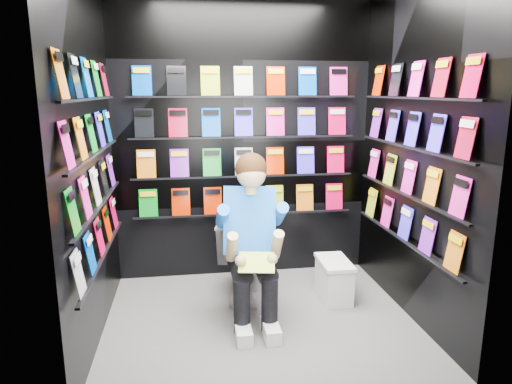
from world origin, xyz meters
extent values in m
plane|color=#5A5A58|center=(0.00, 0.00, 0.00)|extent=(2.40, 2.40, 0.00)
cube|color=black|center=(0.00, 1.00, 1.30)|extent=(2.40, 0.04, 2.60)
cube|color=black|center=(0.00, -1.00, 1.30)|extent=(2.40, 0.04, 2.60)
cube|color=black|center=(-1.20, 0.00, 1.30)|extent=(0.04, 2.00, 2.60)
cube|color=black|center=(1.20, 0.00, 1.30)|extent=(0.04, 2.00, 2.60)
imported|color=silver|center=(-0.06, 0.50, 0.37)|extent=(0.55, 0.81, 0.73)
cube|color=silver|center=(0.70, 0.30, 0.16)|extent=(0.24, 0.42, 0.31)
cube|color=silver|center=(0.70, 0.30, 0.33)|extent=(0.26, 0.45, 0.03)
cube|color=#1A9217|center=(-0.06, -0.23, 0.58)|extent=(0.28, 0.19, 0.11)
camera|label=1|loc=(-0.53, -3.26, 1.78)|focal=32.00mm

